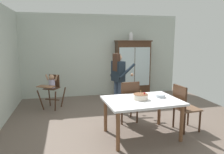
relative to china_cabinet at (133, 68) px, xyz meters
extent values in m
plane|color=#66564C|center=(-1.02, -2.37, -0.94)|extent=(6.24, 6.24, 0.00)
cube|color=beige|center=(-1.02, 0.26, 0.41)|extent=(5.32, 0.06, 2.70)
cube|color=#422819|center=(0.00, 0.00, -0.03)|extent=(1.13, 0.42, 1.82)
cube|color=#422819|center=(0.00, 0.00, 0.90)|extent=(1.19, 0.48, 0.04)
cube|color=silver|center=(-0.27, -0.21, 0.07)|extent=(0.52, 0.01, 1.27)
cube|color=silver|center=(0.27, -0.21, 0.07)|extent=(0.52, 0.01, 1.27)
cube|color=#422819|center=(0.00, 0.00, 0.07)|extent=(1.05, 0.36, 0.02)
cylinder|color=white|center=(-0.07, 0.00, 1.03)|extent=(0.13, 0.13, 0.22)
cylinder|color=white|center=(-0.07, 0.00, 1.17)|extent=(0.07, 0.07, 0.05)
cylinder|color=#422819|center=(-2.92, -1.02, -0.66)|extent=(0.18, 0.09, 0.56)
cylinder|color=#422819|center=(-2.53, -1.22, -0.66)|extent=(0.09, 0.18, 0.56)
cylinder|color=#422819|center=(-2.71, -0.63, -0.66)|extent=(0.09, 0.18, 0.56)
cylinder|color=#422819|center=(-2.32, -0.83, -0.66)|extent=(0.18, 0.09, 0.56)
cube|color=#422819|center=(-2.62, -0.93, -0.68)|extent=(0.39, 0.23, 0.02)
cube|color=#422819|center=(-2.62, -0.93, -0.36)|extent=(0.46, 0.46, 0.02)
cube|color=#422819|center=(-2.55, -0.79, -0.18)|extent=(0.29, 0.17, 0.34)
cube|color=brown|center=(-2.74, -1.17, -0.26)|extent=(0.50, 0.42, 0.02)
cylinder|color=#B2ADD1|center=(-2.61, -0.91, -0.24)|extent=(0.17, 0.17, 0.22)
sphere|color=tan|center=(-2.61, -0.91, -0.06)|extent=(0.15, 0.15, 0.15)
cylinder|color=tan|center=(-2.73, -0.84, -0.07)|extent=(0.11, 0.08, 0.17)
cylinder|color=tan|center=(-2.49, -0.97, -0.07)|extent=(0.11, 0.08, 0.17)
cylinder|color=#33425B|center=(-0.89, -1.66, -0.53)|extent=(0.11, 0.11, 0.82)
cylinder|color=#33425B|center=(-0.95, -1.50, -0.53)|extent=(0.11, 0.11, 0.82)
cube|color=#19232D|center=(-0.92, -1.58, 0.14)|extent=(0.32, 0.41, 0.52)
cube|color=white|center=(-0.82, -1.54, 0.14)|extent=(0.03, 0.06, 0.49)
sphere|color=tan|center=(-0.92, -1.58, 0.49)|extent=(0.19, 0.19, 0.19)
cube|color=#382319|center=(-0.97, -1.60, 0.37)|extent=(0.16, 0.22, 0.44)
cylinder|color=#19232D|center=(-0.72, -1.72, 0.16)|extent=(0.48, 0.24, 0.37)
sphere|color=tan|center=(-0.57, -1.66, 0.05)|extent=(0.08, 0.08, 0.08)
cylinder|color=#19232D|center=(-0.86, -1.34, 0.16)|extent=(0.48, 0.24, 0.37)
sphere|color=tan|center=(-0.71, -1.28, 0.05)|extent=(0.08, 0.08, 0.08)
cube|color=silver|center=(-0.83, -3.08, -0.22)|extent=(1.47, 1.10, 0.04)
cylinder|color=brown|center=(-1.42, -3.53, -0.59)|extent=(0.07, 0.07, 0.70)
cylinder|color=brown|center=(-0.19, -3.45, -0.59)|extent=(0.07, 0.07, 0.70)
cylinder|color=brown|center=(-1.47, -2.70, -0.59)|extent=(0.07, 0.07, 0.70)
cylinder|color=brown|center=(-0.24, -2.62, -0.59)|extent=(0.07, 0.07, 0.70)
cylinder|color=beige|center=(-0.85, -3.06, -0.15)|extent=(0.28, 0.28, 0.10)
cylinder|color=brown|center=(-0.85, -3.06, -0.09)|extent=(0.27, 0.27, 0.01)
cylinder|color=#F2E5CC|center=(-0.85, -3.06, -0.06)|extent=(0.01, 0.01, 0.06)
cone|color=yellow|center=(-0.85, -3.06, -0.02)|extent=(0.02, 0.02, 0.02)
sphere|color=red|center=(-0.79, -3.09, -0.07)|extent=(0.04, 0.04, 0.04)
cylinder|color=#B2BCC6|center=(-0.41, -3.00, -0.17)|extent=(0.18, 0.18, 0.05)
cylinder|color=#422819|center=(-0.71, -2.05, -0.71)|extent=(0.04, 0.04, 0.45)
cylinder|color=#422819|center=(-1.08, -2.08, -0.71)|extent=(0.04, 0.04, 0.45)
cylinder|color=#422819|center=(-0.68, -2.42, -0.71)|extent=(0.04, 0.04, 0.45)
cylinder|color=#422819|center=(-1.05, -2.45, -0.71)|extent=(0.04, 0.04, 0.45)
cube|color=brown|center=(-0.88, -2.25, -0.47)|extent=(0.47, 0.47, 0.03)
cube|color=#422819|center=(-0.87, -2.45, -0.22)|extent=(0.42, 0.07, 0.48)
cylinder|color=#422819|center=(-0.68, -2.44, -0.22)|extent=(0.03, 0.03, 0.48)
cylinder|color=#422819|center=(-1.06, -2.47, -0.22)|extent=(0.03, 0.03, 0.48)
cylinder|color=#422819|center=(0.40, -3.18, -0.71)|extent=(0.04, 0.04, 0.45)
cylinder|color=#422819|center=(0.36, -2.81, -0.71)|extent=(0.04, 0.04, 0.45)
cylinder|color=#422819|center=(0.03, -3.21, -0.71)|extent=(0.04, 0.04, 0.45)
cylinder|color=#422819|center=(0.00, -2.84, -0.71)|extent=(0.04, 0.04, 0.45)
cube|color=brown|center=(0.20, -3.01, -0.47)|extent=(0.48, 0.48, 0.03)
cube|color=#422819|center=(0.00, -3.03, -0.22)|extent=(0.07, 0.42, 0.48)
cylinder|color=#422819|center=(0.01, -3.22, -0.22)|extent=(0.03, 0.03, 0.48)
cylinder|color=#422819|center=(-0.02, -2.84, -0.22)|extent=(0.03, 0.03, 0.48)
camera|label=1|loc=(-2.25, -6.74, 0.92)|focal=33.66mm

